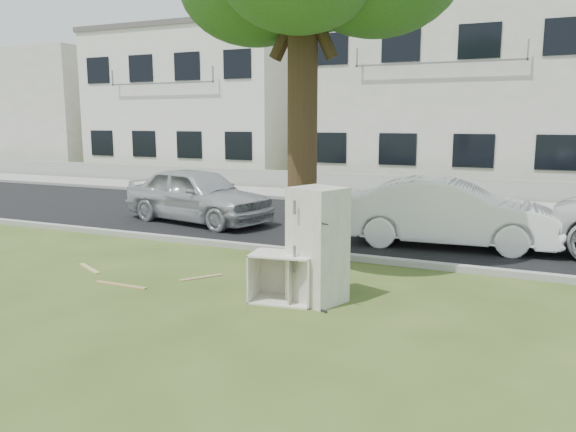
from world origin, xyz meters
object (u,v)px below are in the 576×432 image
at_px(fridge, 318,245).
at_px(cabinet, 283,277).
at_px(car_left, 198,195).
at_px(car_center, 448,213).

bearing_deg(fridge, cabinet, -134.59).
height_order(fridge, car_left, fridge).
bearing_deg(car_left, fridge, -120.54).
relative_size(fridge, car_left, 0.40).
relative_size(fridge, cabinet, 1.82).
distance_m(car_center, car_left, 6.50).
xyz_separation_m(fridge, car_center, (1.20, 4.63, -0.13)).
bearing_deg(car_left, cabinet, -124.40).
bearing_deg(car_center, cabinet, 156.20).
bearing_deg(car_left, car_center, -80.09).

